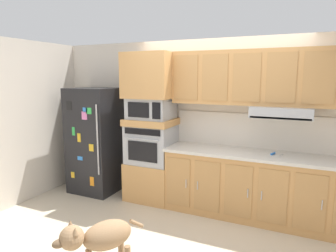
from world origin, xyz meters
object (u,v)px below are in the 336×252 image
object	(u,v)px
built_in_oven	(151,144)
screwdriver	(274,154)
dog	(100,237)
refrigerator	(96,140)
microwave	(151,108)

from	to	relation	value
built_in_oven	screwdriver	world-z (taller)	built_in_oven
built_in_oven	screwdriver	bearing A→B (deg)	0.39
screwdriver	dog	size ratio (longest dim) A/B	0.19
refrigerator	built_in_oven	size ratio (longest dim) A/B	2.51
refrigerator	built_in_oven	bearing A→B (deg)	3.74
refrigerator	microwave	distance (m)	1.19
microwave	screwdriver	xyz separation A→B (m)	(1.82, 0.01, -0.53)
screwdriver	dog	world-z (taller)	screwdriver
built_in_oven	screwdriver	size ratio (longest dim) A/B	4.45
refrigerator	screwdriver	size ratio (longest dim) A/B	11.19
microwave	screwdriver	bearing A→B (deg)	0.39
dog	refrigerator	bearing A→B (deg)	-109.45
refrigerator	microwave	xyz separation A→B (m)	(1.04, 0.07, 0.58)
dog	screwdriver	bearing A→B (deg)	176.31
refrigerator	dog	size ratio (longest dim) A/B	2.17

